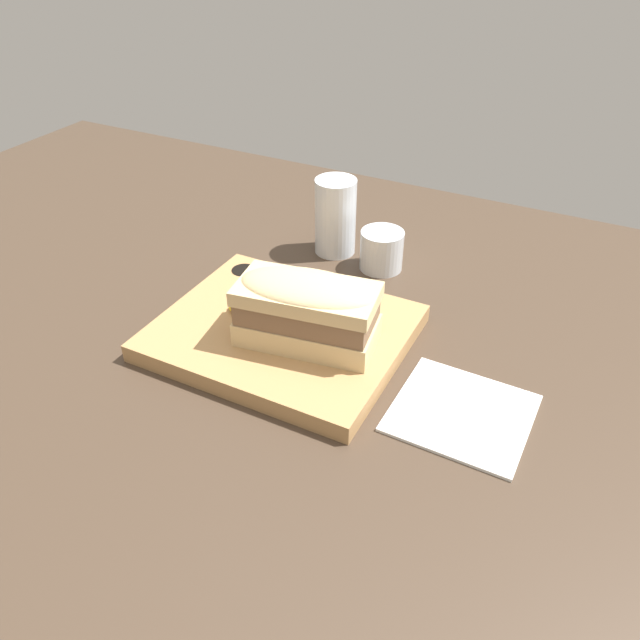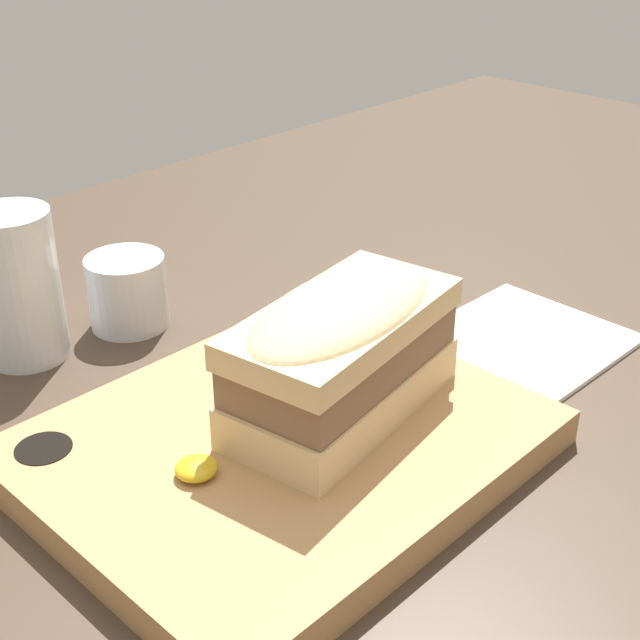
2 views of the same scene
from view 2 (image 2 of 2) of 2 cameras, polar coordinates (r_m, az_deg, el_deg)
The scene contains 7 objects.
dining_table at distance 63.73cm, azimuth 0.86°, elevation -6.60°, with size 187.98×105.28×2.00cm.
serving_board at distance 57.87cm, azimuth -2.58°, elevation -8.01°, with size 30.32×25.28×2.46cm.
sandwich at distance 56.46cm, azimuth 1.43°, elevation -1.84°, with size 17.57×10.57×8.76cm.
mustard_dollop at distance 53.59cm, azimuth -7.93°, elevation -9.38°, with size 2.55×2.55×1.02cm.
water_glass at distance 71.17cm, azimuth -18.67°, elevation 1.49°, with size 6.35×6.35×11.90cm.
wine_glass at distance 74.66cm, azimuth -12.20°, elevation 1.63°, with size 6.45×6.45×6.02cm.
napkin at distance 73.35cm, azimuth 12.94°, elevation -1.25°, with size 14.90×14.07×0.40cm.
Camera 2 is at (-38.29, -35.77, 37.26)cm, focal length 50.00 mm.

